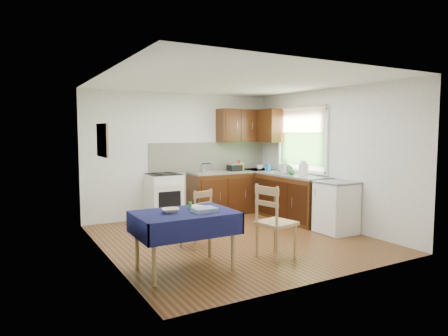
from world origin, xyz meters
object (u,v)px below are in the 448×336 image
sandwich_press (235,167)px  dish_rack (286,172)px  chair_near (274,219)px  dining_table (185,220)px  kettle (304,169)px  toaster (206,168)px  chair_far (198,217)px

sandwich_press → dish_rack: bearing=-66.7°
chair_near → sandwich_press: 3.16m
dining_table → chair_near: bearing=13.9°
dining_table → dish_rack: size_ratio=3.04×
kettle → toaster: bearing=131.0°
kettle → chair_far: bearing=-168.9°
toaster → sandwich_press: bearing=0.3°
toaster → dining_table: bearing=-119.1°
dining_table → dish_rack: (2.97, 1.79, 0.29)m
dining_table → kettle: (3.00, 1.30, 0.40)m
dining_table → chair_far: 1.01m
toaster → chair_far: bearing=-117.7°
chair_far → kettle: 2.54m
dining_table → dish_rack: bearing=52.6°
dining_table → chair_far: bearing=76.8°
chair_near → dish_rack: 2.64m
dish_rack → dining_table: bearing=-135.4°
chair_far → kettle: kettle is taller
chair_near → kettle: (1.76, 1.46, 0.49)m
dish_rack → kettle: 0.51m
chair_near → kettle: bearing=-61.5°
chair_near → dish_rack: size_ratio=2.54×
chair_far → chair_near: bearing=107.7°
sandwich_press → dish_rack: size_ratio=0.67×
kettle → dining_table: bearing=-156.6°
dining_table → toaster: toaster is taller
chair_near → dish_rack: (1.73, 1.96, 0.38)m
chair_far → chair_near: size_ratio=0.86×
dining_table → sandwich_press: bearing=70.8°
sandwich_press → chair_far: bearing=-141.7°
toaster → kettle: kettle is taller
toaster → dish_rack: size_ratio=0.60×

